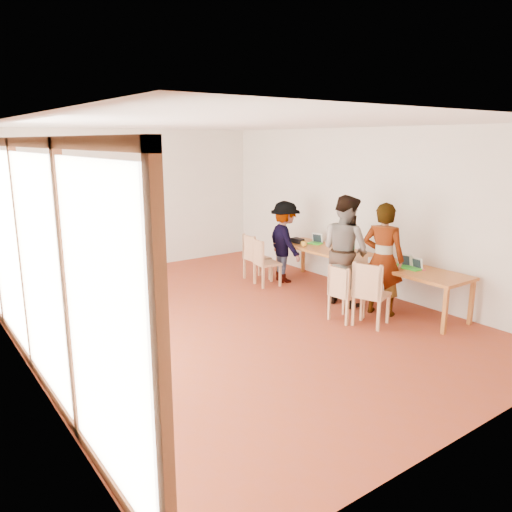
{
  "coord_description": "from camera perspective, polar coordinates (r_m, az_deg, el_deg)",
  "views": [
    {
      "loc": [
        -4.09,
        -6.28,
        2.77
      ],
      "look_at": [
        0.13,
        -0.48,
        1.1
      ],
      "focal_mm": 35.0,
      "sensor_mm": 36.0,
      "label": 1
    }
  ],
  "objects": [
    {
      "name": "wall_back",
      "position": [
        11.13,
        -14.36,
        6.15
      ],
      "size": [
        6.0,
        0.1,
        3.0
      ],
      "primitive_type": "cube",
      "color": "beige",
      "rests_on": "ground"
    },
    {
      "name": "ceiling",
      "position": [
        7.5,
        -3.09,
        15.0
      ],
      "size": [
        6.0,
        8.0,
        0.04
      ],
      "primitive_type": "cube",
      "color": "white",
      "rests_on": "wall_back"
    },
    {
      "name": "chair_empty",
      "position": [
        10.0,
        -0.34,
        0.4
      ],
      "size": [
        0.44,
        0.44,
        0.5
      ],
      "rotation": [
        0.0,
        0.0,
        -0.03
      ],
      "color": "tan",
      "rests_on": "ground"
    },
    {
      "name": "laptop_near",
      "position": [
        8.38,
        17.74,
        -1.1
      ],
      "size": [
        0.21,
        0.24,
        0.19
      ],
      "rotation": [
        0.0,
        0.0,
        -0.1
      ],
      "color": "#3DD632",
      "rests_on": "communal_table"
    },
    {
      "name": "chair_mid",
      "position": [
        7.82,
        9.83,
        -3.61
      ],
      "size": [
        0.44,
        0.44,
        0.47
      ],
      "rotation": [
        0.0,
        0.0,
        0.07
      ],
      "color": "tan",
      "rests_on": "ground"
    },
    {
      "name": "chair_spare",
      "position": [
        8.95,
        -16.92,
        -1.71
      ],
      "size": [
        0.61,
        0.61,
        0.49
      ],
      "rotation": [
        0.0,
        0.0,
        2.48
      ],
      "color": "tan",
      "rests_on": "ground"
    },
    {
      "name": "chair_near",
      "position": [
        7.67,
        12.83,
        -3.54
      ],
      "size": [
        0.6,
        0.6,
        0.53
      ],
      "rotation": [
        0.0,
        0.0,
        0.34
      ],
      "color": "tan",
      "rests_on": "ground"
    },
    {
      "name": "communal_table",
      "position": [
        9.06,
        11.95,
        -0.37
      ],
      "size": [
        0.8,
        4.0,
        0.75
      ],
      "color": "#AB6526",
      "rests_on": "ground"
    },
    {
      "name": "side_table",
      "position": [
        9.67,
        -24.2,
        -0.61
      ],
      "size": [
        0.9,
        0.9,
        0.75
      ],
      "rotation": [
        0.0,
        0.0,
        0.03
      ],
      "color": "#AB6526",
      "rests_on": "ground"
    },
    {
      "name": "yellow_mug",
      "position": [
        9.74,
        5.5,
        1.38
      ],
      "size": [
        0.14,
        0.14,
        0.1
      ],
      "primitive_type": "imported",
      "rotation": [
        0.0,
        0.0,
        -0.17
      ],
      "color": "gold",
      "rests_on": "communal_table"
    },
    {
      "name": "wall_front",
      "position": [
        4.85,
        23.93,
        -3.22
      ],
      "size": [
        6.0,
        0.1,
        3.0
      ],
      "primitive_type": "cube",
      "color": "beige",
      "rests_on": "ground"
    },
    {
      "name": "person_far",
      "position": [
        9.89,
        3.32,
        1.63
      ],
      "size": [
        0.82,
        1.15,
        1.61
      ],
      "primitive_type": "imported",
      "rotation": [
        0.0,
        0.0,
        1.35
      ],
      "color": "gray",
      "rests_on": "ground"
    },
    {
      "name": "clear_glass",
      "position": [
        8.64,
        12.9,
        -0.45
      ],
      "size": [
        0.07,
        0.07,
        0.09
      ],
      "primitive_type": "cylinder",
      "color": "silver",
      "rests_on": "communal_table"
    },
    {
      "name": "laptop_far",
      "position": [
        10.04,
        6.9,
        1.75
      ],
      "size": [
        0.28,
        0.3,
        0.21
      ],
      "rotation": [
        0.0,
        0.0,
        0.31
      ],
      "color": "#3DD632",
      "rests_on": "communal_table"
    },
    {
      "name": "laptop_mid",
      "position": [
        8.48,
        16.46,
        -0.8
      ],
      "size": [
        0.28,
        0.3,
        0.22
      ],
      "rotation": [
        0.0,
        0.0,
        0.27
      ],
      "color": "#3DD632",
      "rests_on": "communal_table"
    },
    {
      "name": "pink_phone",
      "position": [
        8.37,
        18.44,
        -1.49
      ],
      "size": [
        0.05,
        0.1,
        0.01
      ],
      "primitive_type": "cube",
      "color": "#EC3E5C",
      "rests_on": "communal_table"
    },
    {
      "name": "black_pouch",
      "position": [
        10.1,
        4.75,
        1.78
      ],
      "size": [
        0.16,
        0.26,
        0.09
      ],
      "primitive_type": "cube",
      "color": "black",
      "rests_on": "communal_table"
    },
    {
      "name": "chair_far",
      "position": [
        9.6,
        0.79,
        -0.19
      ],
      "size": [
        0.5,
        0.5,
        0.49
      ],
      "rotation": [
        0.0,
        0.0,
        -0.18
      ],
      "color": "tan",
      "rests_on": "ground"
    },
    {
      "name": "person_mid",
      "position": [
        8.64,
        10.15,
        0.68
      ],
      "size": [
        0.73,
        0.93,
        1.88
      ],
      "primitive_type": "imported",
      "rotation": [
        0.0,
        0.0,
        1.55
      ],
      "color": "gray",
      "rests_on": "ground"
    },
    {
      "name": "window_wall",
      "position": [
        6.5,
        -25.34,
        0.57
      ],
      "size": [
        0.1,
        8.0,
        3.0
      ],
      "primitive_type": "cube",
      "color": "white",
      "rests_on": "ground"
    },
    {
      "name": "wall_right",
      "position": [
        9.55,
        12.35,
        5.17
      ],
      "size": [
        0.1,
        8.0,
        3.0
      ],
      "primitive_type": "cube",
      "color": "beige",
      "rests_on": "ground"
    },
    {
      "name": "ground",
      "position": [
        7.99,
        -2.83,
        -7.2
      ],
      "size": [
        8.0,
        8.0,
        0.0
      ],
      "primitive_type": "plane",
      "color": "#943B24",
      "rests_on": "ground"
    },
    {
      "name": "condiment_cup",
      "position": [
        9.34,
        9.68,
        0.61
      ],
      "size": [
        0.08,
        0.08,
        0.06
      ],
      "primitive_type": "cylinder",
      "color": "white",
      "rests_on": "communal_table"
    },
    {
      "name": "person_near",
      "position": [
        8.22,
        14.31,
        -0.36
      ],
      "size": [
        0.67,
        0.79,
        1.83
      ],
      "primitive_type": "imported",
      "rotation": [
        0.0,
        0.0,
        2.0
      ],
      "color": "gray",
      "rests_on": "ground"
    },
    {
      "name": "green_bottle",
      "position": [
        9.25,
        11.03,
        1.13
      ],
      "size": [
        0.07,
        0.07,
        0.28
      ],
      "primitive_type": "cylinder",
      "color": "#146337",
      "rests_on": "communal_table"
    }
  ]
}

